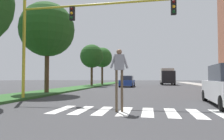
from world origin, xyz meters
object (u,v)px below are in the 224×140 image
(pedestrian_performer, at_px, (119,70))
(truck_box_delivery, at_px, (167,76))
(tree_mid, at_px, (47,30))
(sedan_midblock, at_px, (127,82))
(tree_distant, at_px, (102,58))
(tree_far, at_px, (92,56))
(traffic_light_gantry, at_px, (73,25))

(pedestrian_performer, height_order, truck_box_delivery, truck_box_delivery)
(tree_mid, relative_size, sedan_midblock, 1.70)
(tree_mid, distance_m, tree_distant, 19.79)
(tree_mid, distance_m, tree_far, 14.59)
(tree_distant, xyz_separation_m, truck_box_delivery, (11.69, 4.04, -3.34))
(tree_mid, relative_size, truck_box_delivery, 1.21)
(tree_mid, xyz_separation_m, truck_box_delivery, (11.65, 23.83, -3.72))
(truck_box_delivery, bearing_deg, tree_distant, -160.92)
(traffic_light_gantry, height_order, sedan_midblock, traffic_light_gantry)
(tree_mid, xyz_separation_m, tree_far, (-0.45, 14.57, -0.67))
(traffic_light_gantry, xyz_separation_m, pedestrian_performer, (3.17, -3.06, -2.76))
(tree_mid, height_order, sedan_midblock, tree_mid)
(tree_mid, height_order, traffic_light_gantry, tree_mid)
(tree_far, distance_m, pedestrian_performer, 23.39)
(truck_box_delivery, bearing_deg, pedestrian_performer, -98.19)
(traffic_light_gantry, xyz_separation_m, truck_box_delivery, (7.66, 28.11, -2.79))
(pedestrian_performer, xyz_separation_m, truck_box_delivery, (4.48, 31.17, -0.03))
(tree_mid, xyz_separation_m, tree_distant, (-0.04, 19.79, -0.38))
(traffic_light_gantry, relative_size, pedestrian_performer, 4.21)
(traffic_light_gantry, distance_m, sedan_midblock, 18.45)
(sedan_midblock, distance_m, truck_box_delivery, 12.01)
(tree_far, bearing_deg, tree_mid, -88.21)
(traffic_light_gantry, height_order, pedestrian_performer, traffic_light_gantry)
(tree_distant, height_order, truck_box_delivery, tree_distant)
(tree_far, distance_m, truck_box_delivery, 15.55)
(tree_mid, relative_size, tree_distant, 1.12)
(sedan_midblock, relative_size, truck_box_delivery, 0.71)
(tree_far, bearing_deg, sedan_midblock, -8.13)
(pedestrian_performer, bearing_deg, tree_far, 109.19)
(tree_far, height_order, pedestrian_performer, tree_far)
(tree_far, bearing_deg, traffic_light_gantry, -76.71)
(sedan_midblock, height_order, truck_box_delivery, truck_box_delivery)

